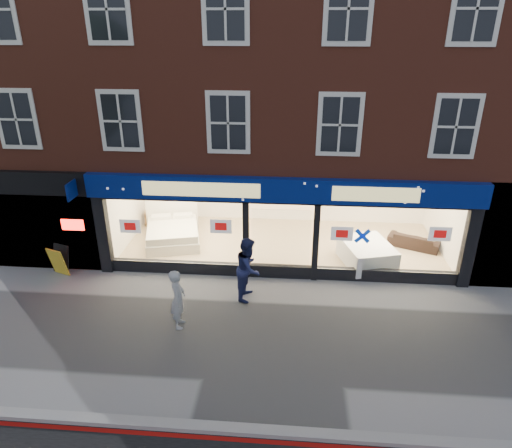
# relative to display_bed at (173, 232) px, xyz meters

# --- Properties ---
(ground) EXTENTS (120.00, 120.00, 0.00)m
(ground) POSITION_rel_display_bed_xyz_m (3.90, -5.13, -0.45)
(ground) COLOR gray
(ground) RESTS_ON ground
(kerb_line) EXTENTS (60.00, 0.10, 0.01)m
(kerb_line) POSITION_rel_display_bed_xyz_m (3.90, -8.23, -0.45)
(kerb_line) COLOR #8C0A07
(kerb_line) RESTS_ON ground
(kerb_stone) EXTENTS (60.00, 0.25, 0.12)m
(kerb_stone) POSITION_rel_display_bed_xyz_m (3.90, -8.03, -0.39)
(kerb_stone) COLOR gray
(kerb_stone) RESTS_ON ground
(showroom_floor) EXTENTS (11.00, 4.50, 0.10)m
(showroom_floor) POSITION_rel_display_bed_xyz_m (3.90, 0.12, -0.40)
(showroom_floor) COLOR tan
(showroom_floor) RESTS_ON ground
(building) EXTENTS (19.00, 8.26, 10.30)m
(building) POSITION_rel_display_bed_xyz_m (3.89, 1.80, 6.22)
(building) COLOR brown
(building) RESTS_ON ground
(display_bed) EXTENTS (2.32, 2.61, 1.26)m
(display_bed) POSITION_rel_display_bed_xyz_m (0.00, 0.00, 0.00)
(display_bed) COLOR white
(display_bed) RESTS_ON showroom_floor
(bedside_table) EXTENTS (0.53, 0.53, 0.55)m
(bedside_table) POSITION_rel_display_bed_xyz_m (-1.20, 1.37, -0.08)
(bedside_table) COLOR brown
(bedside_table) RESTS_ON showroom_floor
(mattress_stack) EXTENTS (1.85, 2.11, 0.71)m
(mattress_stack) POSITION_rel_display_bed_xyz_m (6.67, -1.13, 0.00)
(mattress_stack) COLOR silver
(mattress_stack) RESTS_ON showroom_floor
(sofa) EXTENTS (1.84, 1.31, 0.50)m
(sofa) POSITION_rel_display_bed_xyz_m (8.49, 0.21, -0.10)
(sofa) COLOR black
(sofa) RESTS_ON showroom_floor
(a_board) EXTENTS (0.71, 0.58, 0.95)m
(a_board) POSITION_rel_display_bed_xyz_m (-3.00, -2.43, 0.02)
(a_board) COLOR gold
(a_board) RESTS_ON ground
(pedestrian_grey) EXTENTS (0.44, 0.62, 1.63)m
(pedestrian_grey) POSITION_rel_display_bed_xyz_m (1.37, -4.77, 0.36)
(pedestrian_grey) COLOR #A3A7AA
(pedestrian_grey) RESTS_ON ground
(pedestrian_blue) EXTENTS (0.82, 0.99, 1.87)m
(pedestrian_blue) POSITION_rel_display_bed_xyz_m (3.04, -3.25, 0.48)
(pedestrian_blue) COLOR #1B214C
(pedestrian_blue) RESTS_ON ground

